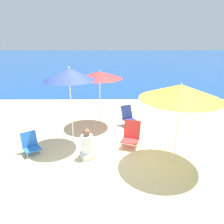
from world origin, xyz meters
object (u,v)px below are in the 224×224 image
at_px(beach_umbrella_red, 99,75).
at_px(beach_umbrella_yellow, 181,92).
at_px(beach_chair_navy, 128,115).
at_px(beach_umbrella_navy, 69,74).
at_px(beach_chair_red, 131,134).
at_px(person_seated_near, 87,146).
at_px(beach_chair_blue, 30,144).

height_order(beach_umbrella_red, beach_umbrella_yellow, beach_umbrella_yellow).
bearing_deg(beach_umbrella_yellow, beach_chair_navy, 113.06).
xyz_separation_m(beach_umbrella_navy, beach_chair_red, (1.84, -0.22, -1.82)).
bearing_deg(beach_umbrella_red, beach_chair_red, -59.81).
height_order(beach_umbrella_navy, beach_chair_red, beach_umbrella_navy).
distance_m(beach_umbrella_navy, person_seated_near, 2.13).
height_order(beach_chair_blue, beach_chair_red, beach_chair_red).
relative_size(beach_chair_navy, person_seated_near, 0.88).
xyz_separation_m(beach_chair_navy, beach_chair_blue, (-3.01, -2.04, -0.11)).
bearing_deg(beach_umbrella_yellow, beach_chair_red, 140.96).
bearing_deg(beach_umbrella_navy, person_seated_near, -58.49).
distance_m(beach_chair_blue, person_seated_near, 1.72).
relative_size(beach_chair_navy, beach_chair_red, 0.95).
bearing_deg(beach_umbrella_red, beach_chair_navy, -7.00).
relative_size(beach_chair_red, person_seated_near, 0.92).
xyz_separation_m(beach_umbrella_yellow, beach_chair_red, (-1.10, 0.89, -1.58)).
xyz_separation_m(beach_chair_blue, beach_chair_red, (2.99, 0.39, 0.11)).
bearing_deg(beach_umbrella_yellow, beach_umbrella_red, 128.63).
xyz_separation_m(beach_umbrella_red, beach_umbrella_yellow, (2.13, -2.67, 0.05)).
bearing_deg(beach_umbrella_navy, beach_chair_navy, 37.69).
xyz_separation_m(beach_umbrella_red, person_seated_near, (-0.26, -2.45, -1.57)).
distance_m(beach_umbrella_navy, beach_chair_blue, 2.33).
relative_size(beach_umbrella_red, beach_chair_blue, 3.24).
height_order(beach_umbrella_red, beach_chair_navy, beach_umbrella_red).
bearing_deg(beach_chair_navy, person_seated_near, -143.85).
xyz_separation_m(beach_umbrella_navy, person_seated_near, (0.54, -0.88, -1.86)).
xyz_separation_m(beach_umbrella_red, beach_chair_blue, (-1.96, -2.17, -1.64)).
xyz_separation_m(beach_umbrella_navy, beach_chair_navy, (1.86, 1.44, -1.81)).
distance_m(beach_umbrella_red, beach_chair_navy, 1.85).
relative_size(beach_umbrella_red, beach_chair_navy, 2.73).
height_order(beach_umbrella_yellow, beach_chair_navy, beach_umbrella_yellow).
bearing_deg(beach_chair_red, person_seated_near, -132.67).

